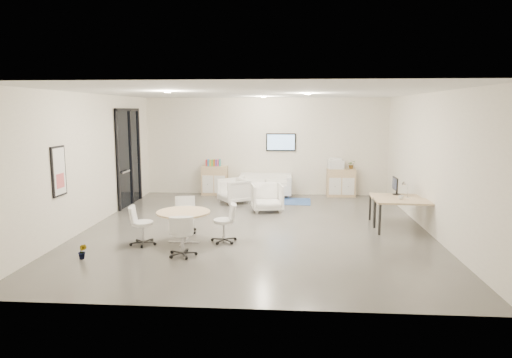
{
  "coord_description": "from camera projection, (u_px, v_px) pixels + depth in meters",
  "views": [
    {
      "loc": [
        0.77,
        -10.6,
        2.8
      ],
      "look_at": [
        -0.03,
        0.4,
        1.13
      ],
      "focal_mm": 32.0,
      "sensor_mm": 36.0,
      "label": 1
    }
  ],
  "objects": [
    {
      "name": "room_shell",
      "position": [
        256.0,
        162.0,
        10.69
      ],
      "size": [
        9.6,
        10.6,
        4.8
      ],
      "color": "#4D4B47",
      "rests_on": "ground"
    },
    {
      "name": "glass_door",
      "position": [
        129.0,
        154.0,
        13.46
      ],
      "size": [
        0.09,
        1.9,
        2.85
      ],
      "color": "black",
      "rests_on": "room_shell"
    },
    {
      "name": "artwork",
      "position": [
        59.0,
        171.0,
        9.41
      ],
      "size": [
        0.05,
        0.54,
        1.04
      ],
      "color": "black",
      "rests_on": "room_shell"
    },
    {
      "name": "wall_tv",
      "position": [
        281.0,
        142.0,
        15.03
      ],
      "size": [
        0.98,
        0.06,
        0.58
      ],
      "color": "black",
      "rests_on": "room_shell"
    },
    {
      "name": "ceiling_spots",
      "position": [
        250.0,
        95.0,
        11.29
      ],
      "size": [
        3.14,
        4.14,
        0.03
      ],
      "color": "#FFEAC6",
      "rests_on": "room_shell"
    },
    {
      "name": "sideboard_left",
      "position": [
        215.0,
        180.0,
        15.18
      ],
      "size": [
        0.85,
        0.44,
        0.96
      ],
      "color": "tan",
      "rests_on": "room_shell"
    },
    {
      "name": "sideboard_right",
      "position": [
        341.0,
        183.0,
        14.88
      ],
      "size": [
        0.91,
        0.44,
        0.91
      ],
      "color": "tan",
      "rests_on": "room_shell"
    },
    {
      "name": "books",
      "position": [
        213.0,
        163.0,
        15.09
      ],
      "size": [
        0.49,
        0.14,
        0.22
      ],
      "color": "red",
      "rests_on": "sideboard_left"
    },
    {
      "name": "printer",
      "position": [
        336.0,
        164.0,
        14.8
      ],
      "size": [
        0.52,
        0.45,
        0.34
      ],
      "rotation": [
        0.0,
        0.0,
        0.09
      ],
      "color": "white",
      "rests_on": "sideboard_right"
    },
    {
      "name": "loveseat",
      "position": [
        266.0,
        186.0,
        14.9
      ],
      "size": [
        1.68,
        0.85,
        0.63
      ],
      "rotation": [
        0.0,
        0.0,
        0.01
      ],
      "color": "white",
      "rests_on": "room_shell"
    },
    {
      "name": "blue_rug",
      "position": [
        284.0,
        201.0,
        14.12
      ],
      "size": [
        1.71,
        1.18,
        0.01
      ],
      "primitive_type": "cube",
      "rotation": [
        0.0,
        0.0,
        -0.04
      ],
      "color": "#314E96",
      "rests_on": "room_shell"
    },
    {
      "name": "armchair_left",
      "position": [
        234.0,
        190.0,
        13.84
      ],
      "size": [
        1.05,
        1.07,
        0.81
      ],
      "primitive_type": "imported",
      "rotation": [
        0.0,
        0.0,
        -0.98
      ],
      "color": "white",
      "rests_on": "room_shell"
    },
    {
      "name": "armchair_right",
      "position": [
        267.0,
        196.0,
        12.7
      ],
      "size": [
        0.96,
        0.92,
        0.85
      ],
      "primitive_type": "imported",
      "rotation": [
        0.0,
        0.0,
        0.19
      ],
      "color": "white",
      "rests_on": "room_shell"
    },
    {
      "name": "desk_rear",
      "position": [
        398.0,
        199.0,
        11.31
      ],
      "size": [
        1.38,
        0.76,
        0.7
      ],
      "rotation": [
        0.0,
        0.0,
        -0.07
      ],
      "color": "tan",
      "rests_on": "room_shell"
    },
    {
      "name": "desk_front",
      "position": [
        407.0,
        204.0,
        10.48
      ],
      "size": [
        1.45,
        0.77,
        0.74
      ],
      "rotation": [
        0.0,
        0.0,
        -0.04
      ],
      "color": "tan",
      "rests_on": "room_shell"
    },
    {
      "name": "monitor",
      "position": [
        395.0,
        185.0,
        11.41
      ],
      "size": [
        0.2,
        0.5,
        0.44
      ],
      "color": "black",
      "rests_on": "desk_rear"
    },
    {
      "name": "round_table",
      "position": [
        183.0,
        215.0,
        9.6
      ],
      "size": [
        1.13,
        1.13,
        0.69
      ],
      "color": "tan",
      "rests_on": "room_shell"
    },
    {
      "name": "meeting_chairs",
      "position": [
        184.0,
        224.0,
        9.63
      ],
      "size": [
        2.35,
        2.35,
        0.82
      ],
      "color": "white",
      "rests_on": "room_shell"
    },
    {
      "name": "plant_cabinet",
      "position": [
        351.0,
        166.0,
        14.76
      ],
      "size": [
        0.24,
        0.27,
        0.21
      ],
      "primitive_type": "imported",
      "rotation": [
        0.0,
        0.0,
        0.0
      ],
      "color": "#3F7F3F",
      "rests_on": "sideboard_right"
    },
    {
      "name": "plant_floor",
      "position": [
        83.0,
        256.0,
        8.64
      ],
      "size": [
        0.19,
        0.31,
        0.13
      ],
      "primitive_type": "imported",
      "rotation": [
        0.0,
        0.0,
        0.09
      ],
      "color": "#3F7F3F",
      "rests_on": "room_shell"
    },
    {
      "name": "cup",
      "position": [
        401.0,
        197.0,
        10.59
      ],
      "size": [
        0.14,
        0.13,
        0.12
      ],
      "primitive_type": "imported",
      "rotation": [
        0.0,
        0.0,
        0.29
      ],
      "color": "white",
      "rests_on": "desk_front"
    }
  ]
}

